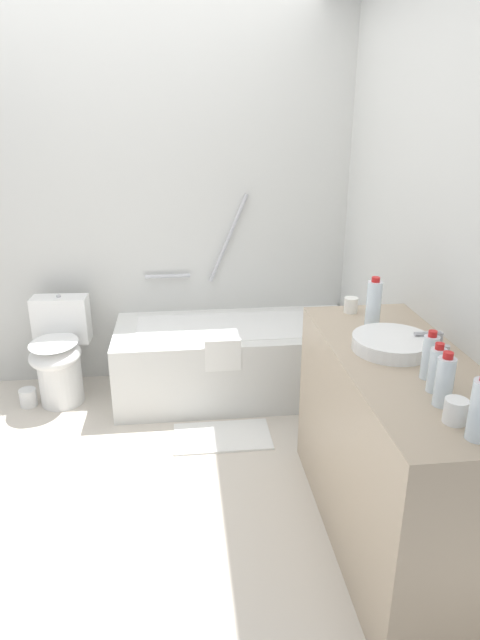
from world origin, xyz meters
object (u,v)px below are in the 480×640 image
bathtub (235,357)px  water_bottle_1 (436,369)px  toilet_paper_roll (28,397)px  sink_faucet (437,340)px  water_bottle_0 (430,357)px  water_bottle_2 (444,381)px  water_bottle_4 (374,304)px  sink_basin (392,343)px  drinking_glass_1 (351,305)px  drinking_glass_0 (455,411)px  toilet (59,354)px  bath_mat (222,436)px

bathtub → water_bottle_1: 1.91m
toilet_paper_roll → sink_faucet: bearing=-31.5°
water_bottle_0 → water_bottle_2: size_ratio=0.97×
water_bottle_0 → water_bottle_1: 0.10m
water_bottle_1 → water_bottle_2: water_bottle_2 is taller
water_bottle_4 → sink_basin: bearing=-91.9°
bathtub → drinking_glass_1: size_ratio=20.85×
sink_basin → water_bottle_1: (0.01, -0.37, 0.06)m
drinking_glass_0 → water_bottle_2: bearing=85.1°
toilet → toilet_paper_roll: toilet is taller
water_bottle_4 → drinking_glass_0: 0.86m
sink_faucet → drinking_glass_0: size_ratio=1.86×
toilet_paper_roll → sink_basin: bearing=-34.0°
toilet → drinking_glass_1: size_ratio=9.07×
water_bottle_0 → bath_mat: size_ratio=0.33×
sink_faucet → water_bottle_0: water_bottle_0 is taller
water_bottle_1 → toilet_paper_roll: size_ratio=1.57×
sink_faucet → water_bottle_1: water_bottle_1 is taller
water_bottle_0 → drinking_glass_0: 0.32m
sink_basin → sink_faucet: (0.19, 0.00, 0.01)m
toilet → toilet_paper_roll: (-0.22, -0.06, -0.28)m
drinking_glass_0 → drinking_glass_1: drinking_glass_0 is taller
sink_faucet → drinking_glass_0: drinking_glass_0 is taller
drinking_glass_1 → water_bottle_0: bearing=-84.7°
toilet → sink_basin: bearing=54.2°
sink_basin → water_bottle_4: 0.29m
water_bottle_0 → drinking_glass_0: water_bottle_0 is taller
sink_basin → drinking_glass_1: (-0.03, 0.48, 0.01)m
water_bottle_0 → water_bottle_1: (-0.02, -0.10, -0.00)m
sink_basin → drinking_glass_1: bearing=93.9°
toilet → sink_faucet: bearing=57.2°
bathtub → toilet_paper_roll: bathtub is taller
toilet → water_bottle_4: bearing=60.5°
bathtub → bath_mat: 0.63m
sink_faucet → water_bottle_4: size_ratio=0.64×
sink_faucet → water_bottle_1: (-0.18, -0.37, 0.05)m
drinking_glass_1 → toilet_paper_roll: drinking_glass_1 is taller
toilet → bath_mat: 1.23m
water_bottle_2 → drinking_glass_0: (-0.01, -0.11, -0.05)m
water_bottle_1 → drinking_glass_1: (-0.05, 0.84, -0.05)m
water_bottle_1 → toilet_paper_roll: 2.70m
toilet → bath_mat: toilet is taller
bathtub → sink_faucet: size_ratio=10.47×
water_bottle_1 → sink_basin: bearing=92.2°
drinking_glass_1 → water_bottle_2: bearing=-88.4°
water_bottle_0 → bathtub: bearing=109.5°
water_bottle_1 → water_bottle_2: (-0.02, -0.10, 0.01)m
water_bottle_0 → water_bottle_1: water_bottle_0 is taller
bathtub → toilet: size_ratio=2.30×
sink_basin → water_bottle_1: size_ratio=1.81×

